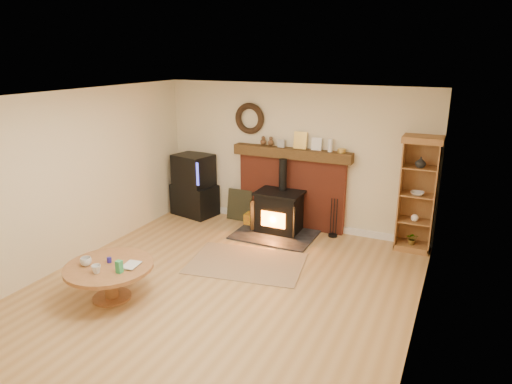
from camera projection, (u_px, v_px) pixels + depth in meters
The scene contains 11 objects.
ground at pixel (220, 290), 6.23m from camera, with size 5.50×5.50×0.00m, color #A67A45.
room_shell at pixel (220, 167), 5.81m from camera, with size 5.02×5.52×2.61m.
chimney_breast at pixel (291, 185), 8.30m from camera, with size 2.20×0.22×1.78m.
wood_stove at pixel (279, 213), 8.12m from camera, with size 1.40×1.00×1.32m.
area_rug at pixel (246, 263), 7.01m from camera, with size 1.72×1.18×0.01m, color brown.
tv_unit at pixel (194, 186), 8.99m from camera, with size 0.93×0.73×1.22m.
curio_cabinet at pixel (418, 194), 7.27m from camera, with size 0.60×0.44×1.88m.
firelog_box at pixel (255, 220), 8.52m from camera, with size 0.36×0.23×0.23m, color #C7D712.
leaning_painting at pixel (240, 205), 8.75m from camera, with size 0.50×0.03×0.60m, color black.
fire_tools at pixel (333, 229), 8.00m from camera, with size 0.16×0.16×0.70m.
coffee_table at pixel (109, 272), 5.91m from camera, with size 1.14×1.14×0.64m.
Camera 1 is at (2.79, -4.83, 3.12)m, focal length 32.00 mm.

